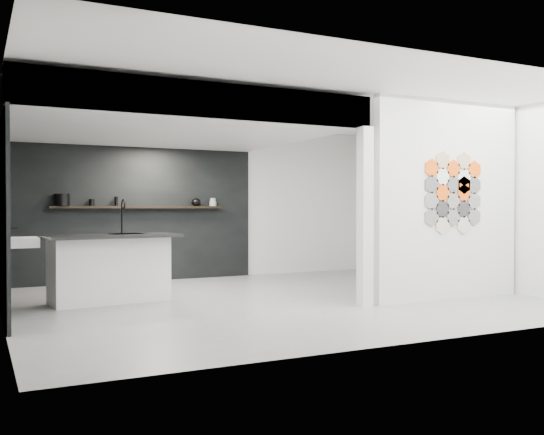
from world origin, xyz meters
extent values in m
cube|color=slate|center=(0.00, 0.00, -0.01)|extent=(7.00, 6.00, 0.01)
cube|color=silver|center=(2.23, -1.00, 1.40)|extent=(2.45, 0.15, 2.80)
cube|color=black|center=(-1.30, 2.97, 1.18)|extent=(4.40, 0.04, 2.35)
cube|color=black|center=(-3.47, 1.00, 1.18)|extent=(0.04, 4.00, 2.35)
cube|color=silver|center=(-1.30, 1.00, 2.55)|extent=(4.40, 4.00, 0.40)
cube|color=silver|center=(0.82, -1.00, 1.18)|extent=(0.16, 0.16, 2.35)
cube|color=silver|center=(-1.30, -0.92, 2.55)|extent=(4.40, 0.16, 0.40)
cube|color=silver|center=(-3.24, 0.80, 0.85)|extent=(0.40, 0.60, 0.12)
cube|color=black|center=(-1.20, 2.87, 1.30)|extent=(3.00, 0.15, 0.04)
cube|color=silver|center=(-2.12, 0.79, 0.44)|extent=(1.61, 0.74, 0.89)
cube|color=black|center=(-2.11, 0.71, 0.91)|extent=(1.84, 0.97, 0.04)
cube|color=black|center=(-1.87, 0.87, 0.92)|extent=(0.51, 0.44, 0.02)
cylinder|color=black|center=(-1.90, 1.08, 1.14)|extent=(0.03, 0.03, 0.41)
torus|color=black|center=(-1.89, 1.02, 1.35)|extent=(0.04, 0.15, 0.14)
cylinder|color=black|center=(-2.49, 2.87, 1.42)|extent=(0.32, 0.32, 0.20)
ellipsoid|color=black|center=(-0.17, 2.87, 1.39)|extent=(0.21, 0.21, 0.14)
cylinder|color=gray|center=(0.15, 2.87, 1.37)|extent=(0.14, 0.14, 0.09)
cylinder|color=gray|center=(0.15, 2.87, 1.39)|extent=(0.12, 0.12, 0.14)
cylinder|color=black|center=(-1.60, 2.87, 1.40)|extent=(0.07, 0.07, 0.16)
cylinder|color=black|center=(-2.01, 2.87, 1.38)|extent=(0.10, 0.10, 0.11)
cylinder|color=#66635E|center=(1.86, -1.09, 1.16)|extent=(0.26, 0.02, 0.26)
cylinder|color=silver|center=(1.86, -1.09, 1.39)|extent=(0.26, 0.02, 0.26)
cylinder|color=black|center=(1.86, -1.09, 1.61)|extent=(0.26, 0.02, 0.26)
cylinder|color=#F2570C|center=(1.86, -1.09, 1.84)|extent=(0.26, 0.02, 0.26)
cylinder|color=beige|center=(2.06, -1.09, 1.05)|extent=(0.26, 0.02, 0.26)
cylinder|color=#2D2D2D|center=(2.06, -1.09, 1.27)|extent=(0.26, 0.02, 0.26)
cylinder|color=#F2570C|center=(2.06, -1.09, 1.50)|extent=(0.26, 0.02, 0.26)
cylinder|color=white|center=(2.06, -1.09, 1.73)|extent=(0.26, 0.02, 0.26)
cylinder|color=tan|center=(2.06, -1.09, 1.95)|extent=(0.26, 0.02, 0.26)
cylinder|color=#66635E|center=(2.25, -1.09, 1.16)|extent=(0.26, 0.02, 0.26)
cylinder|color=silver|center=(2.25, -1.09, 1.39)|extent=(0.26, 0.02, 0.26)
cylinder|color=black|center=(2.25, -1.09, 1.61)|extent=(0.26, 0.02, 0.26)
cylinder|color=#F2570C|center=(2.25, -1.09, 1.84)|extent=(0.26, 0.02, 0.26)
cylinder|color=beige|center=(2.44, -1.09, 1.05)|extent=(0.26, 0.02, 0.26)
cylinder|color=#2D2D2D|center=(2.44, -1.09, 1.27)|extent=(0.26, 0.02, 0.26)
cylinder|color=#F2570C|center=(2.44, -1.09, 1.50)|extent=(0.26, 0.02, 0.26)
cylinder|color=white|center=(2.44, -1.09, 1.73)|extent=(0.26, 0.02, 0.26)
cylinder|color=tan|center=(2.44, -1.09, 1.95)|extent=(0.26, 0.02, 0.26)
cylinder|color=#66635E|center=(2.64, -1.09, 1.16)|extent=(0.26, 0.02, 0.26)
cylinder|color=silver|center=(2.64, -1.09, 1.39)|extent=(0.26, 0.02, 0.26)
cylinder|color=black|center=(2.64, -1.09, 1.61)|extent=(0.26, 0.02, 0.26)
cylinder|color=#F2570C|center=(2.64, -1.09, 1.84)|extent=(0.26, 0.02, 0.26)
cylinder|color=#F2570C|center=(2.44, -1.09, 1.61)|extent=(0.26, 0.02, 0.26)
camera|label=1|loc=(-3.77, -7.58, 1.30)|focal=40.00mm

